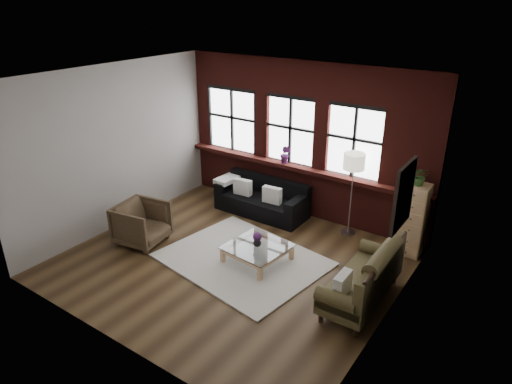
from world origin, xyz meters
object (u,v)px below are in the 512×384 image
Objects in this scene: vase at (257,242)px; floor_lamp at (352,191)px; drawer_chest at (414,220)px; coffee_table at (257,254)px; vintage_settee at (362,275)px; armchair at (142,223)px; dark_sofa at (262,198)px.

floor_lamp is at bearing 64.83° from vase.
coffee_table is at bearing -139.14° from drawer_chest.
vintage_settee is 1.35× the size of drawer_chest.
coffee_table is at bearing 178.94° from vintage_settee.
vintage_settee is 1.00× the size of floor_lamp.
drawer_chest is at bearing 40.86° from vase.
drawer_chest reaches higher than armchair.
floor_lamp reaches higher than coffee_table.
vase reaches higher than coffee_table.
dark_sofa is 1.09× the size of vintage_settee.
dark_sofa is 3.15m from drawer_chest.
armchair is 4.96m from drawer_chest.
dark_sofa is at bearing -176.76° from drawer_chest.
floor_lamp reaches higher than drawer_chest.
floor_lamp is (-1.23, 0.06, 0.23)m from drawer_chest.
armchair is 0.65× the size of drawer_chest.
dark_sofa is at bearing 121.65° from coffee_table.
drawer_chest is at bearing 40.86° from coffee_table.
vase is (-1.93, 0.04, -0.09)m from vintage_settee.
vintage_settee is 1.84× the size of coffee_table.
vase is at bearing -115.17° from floor_lamp.
vintage_settee is at bearing -29.75° from dark_sofa.
armchair is (-4.11, -0.62, -0.09)m from vintage_settee.
drawer_chest reaches higher than vintage_settee.
coffee_table is at bearing 0.00° from vase.
armchair is (-1.16, -2.30, 0.04)m from dark_sofa.
floor_lamp is at bearing 64.83° from coffee_table.
coffee_table is (2.18, 0.65, -0.24)m from armchair.
armchair is 2.29m from coffee_table.
vintage_settee is at bearing -95.51° from drawer_chest.
floor_lamp reaches higher than armchair.
drawer_chest is (0.18, 1.86, 0.19)m from vintage_settee.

